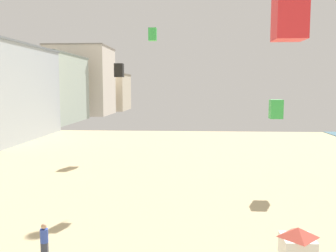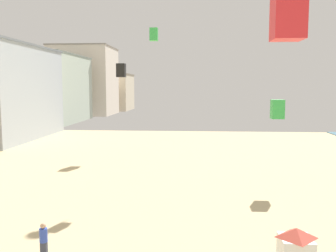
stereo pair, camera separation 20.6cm
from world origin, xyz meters
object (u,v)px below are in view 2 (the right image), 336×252
Objects in this scene: lifeguard_stand at (296,247)px; kite_red_box at (288,15)px; kite_green_box at (277,109)px; kite_black_box at (121,70)px; kite_green_box_2 at (154,34)px; kite_flyer at (44,239)px.

kite_red_box reaches higher than lifeguard_stand.
kite_green_box is at bearing 78.48° from kite_red_box.
kite_green_box_2 reaches higher than kite_black_box.
kite_green_box reaches higher than lifeguard_stand.
kite_black_box is (-11.73, 27.69, 7.42)m from lifeguard_stand.
kite_green_box is at bearing 90.91° from lifeguard_stand.
kite_red_box is at bearing -101.52° from kite_green_box.
kite_green_box_2 is (-6.78, 16.02, 9.65)m from lifeguard_stand.
kite_red_box is 1.13× the size of kite_black_box.
kite_green_box_2 reaches higher than kite_flyer.
lifeguard_stand is 1.78× the size of kite_green_box.
kite_green_box is 15.45m from kite_red_box.
kite_flyer is 13.32m from kite_red_box.
kite_flyer is 26.97m from kite_black_box.
kite_green_box_2 is at bearing 112.68° from kite_red_box.
kite_green_box_2 reaches higher than kite_green_box.
lifeguard_stand is at bearing -61.47° from kite_red_box.
kite_black_box is at bearing 112.81° from kite_red_box.
kite_flyer is 1.70× the size of kite_green_box_2.
kite_green_box is 0.84× the size of kite_red_box.
lifeguard_stand is 1.71× the size of kite_black_box.
lifeguard_stand is (10.07, -2.10, 0.92)m from kite_flyer.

